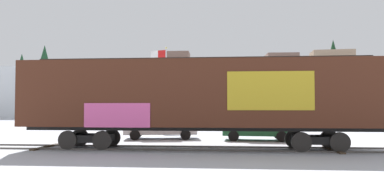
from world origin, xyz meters
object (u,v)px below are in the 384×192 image
Objects in this scene: freight_car at (200,96)px; parked_car_green at (256,127)px; parked_car_silver at (160,126)px; flagpole at (162,75)px.

freight_car is 5.82m from parked_car_green.
parked_car_silver reaches higher than parked_car_green.
freight_car is 2.33× the size of flagpole.
parked_car_green is at bearing -45.27° from flagpole.
flagpole is 8.78m from parked_car_silver.
freight_car is 6.06m from parked_car_silver.
parked_car_green is at bearing -1.84° from parked_car_silver.
parked_car_silver is (1.60, -7.61, -4.07)m from flagpole.
flagpole reaches higher than parked_car_green.
flagpole is at bearing 134.73° from parked_car_green.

